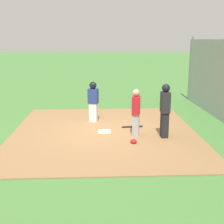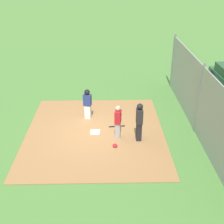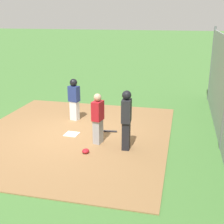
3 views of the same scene
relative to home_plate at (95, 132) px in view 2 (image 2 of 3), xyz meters
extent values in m
plane|color=#477A38|center=(0.00, 0.00, -0.04)|extent=(140.00, 140.00, 0.00)
cube|color=olive|center=(0.00, 0.00, -0.03)|extent=(7.20, 6.40, 0.03)
cube|color=white|center=(0.00, 0.00, 0.00)|extent=(0.46, 0.46, 0.02)
cube|color=#9E9EA3|center=(-0.46, -1.05, 0.37)|extent=(0.34, 0.27, 0.75)
cube|color=#B21923|center=(-0.46, -1.05, 1.04)|extent=(0.42, 0.33, 0.59)
sphere|color=tan|center=(-0.46, -1.05, 1.45)|extent=(0.23, 0.23, 0.23)
cube|color=black|center=(-0.70, -1.97, 0.41)|extent=(0.31, 0.23, 0.85)
cube|color=#232328|center=(-0.70, -1.97, 1.17)|extent=(0.39, 0.28, 0.67)
sphere|color=black|center=(-0.70, -1.97, 1.64)|extent=(0.26, 0.26, 0.26)
cube|color=silver|center=(1.42, 0.40, 0.35)|extent=(0.29, 0.35, 0.73)
cube|color=navy|center=(1.42, 0.40, 1.01)|extent=(0.35, 0.43, 0.58)
sphere|color=tan|center=(1.42, 0.40, 1.41)|extent=(0.23, 0.23, 0.23)
sphere|color=black|center=(1.42, 0.40, 1.43)|extent=(0.28, 0.28, 0.28)
cylinder|color=black|center=(0.48, -1.04, 0.02)|extent=(0.14, 0.78, 0.06)
ellipsoid|color=#B21923|center=(-1.25, -0.89, 0.05)|extent=(0.24, 0.20, 0.12)
cube|color=#93999E|center=(0.00, -4.73, 1.56)|extent=(12.00, 0.05, 3.20)
cylinder|color=slate|center=(0.00, -4.73, 1.64)|extent=(0.10, 0.10, 3.35)
cylinder|color=slate|center=(5.70, -4.73, 1.64)|extent=(0.10, 0.10, 3.35)
cylinder|color=black|center=(6.79, -7.69, 0.30)|extent=(0.60, 0.19, 0.60)
camera|label=1|loc=(-10.23, 0.21, 3.16)|focal=48.70mm
camera|label=2|loc=(-11.96, -0.52, 7.10)|focal=47.41mm
camera|label=3|loc=(-8.80, -3.45, 3.81)|focal=48.53mm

